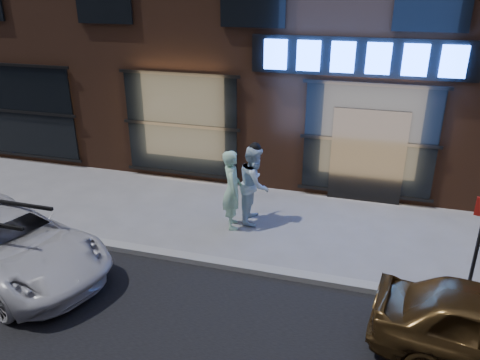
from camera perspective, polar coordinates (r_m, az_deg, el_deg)
name	(u,v)px	position (r m, az deg, el deg)	size (l,w,h in m)	color
ground	(352,288)	(9.11, 13.53, -12.63)	(90.00, 90.00, 0.00)	slate
curb	(353,285)	(9.07, 13.56, -12.32)	(60.00, 0.25, 0.12)	gray
man_bowtie	(232,190)	(10.47, -0.96, -1.17)	(0.67, 0.44, 1.84)	#AAE0B9
man_cap	(255,184)	(10.77, 1.78, -0.49)	(0.89, 0.70, 1.84)	white
white_suv	(9,244)	(10.01, -26.37, -7.00)	(2.02, 4.39, 1.22)	silver
sign_post	(479,242)	(8.76, 27.08, -6.72)	(0.32, 0.09, 2.05)	#262628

